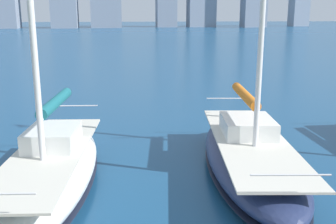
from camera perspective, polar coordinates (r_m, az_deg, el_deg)
The scene contains 2 objects.
sailboat_orange at distance 12.85m, azimuth 11.75°, elevation -5.85°, with size 3.87×9.02×12.34m.
sailboat_teal at distance 11.62m, azimuth -16.65°, elevation -8.10°, with size 3.16×8.18×9.51m.
Camera 1 is at (1.66, 4.48, 4.96)m, focal length 42.00 mm.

